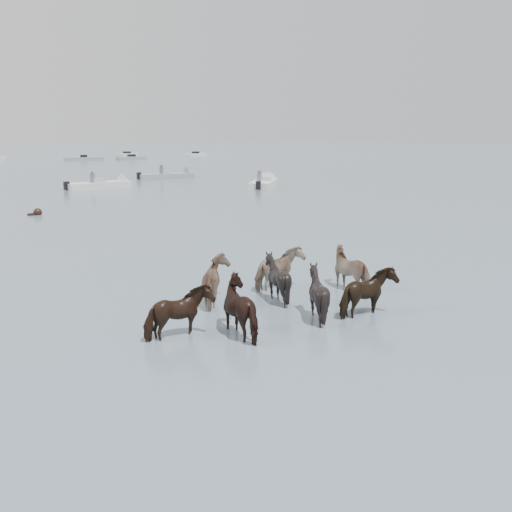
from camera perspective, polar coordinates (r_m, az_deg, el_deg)
ground at (r=11.96m, az=-4.21°, el=-7.57°), size 400.00×400.00×0.00m
pony_herd at (r=13.28m, az=2.62°, el=-3.28°), size 7.08×3.98×1.31m
swimming_pony at (r=30.78m, az=-21.28°, el=4.08°), size 0.72×0.44×0.44m
motorboat_c at (r=44.58m, az=-14.79°, el=6.97°), size 5.48×1.77×1.92m
motorboat_d at (r=44.88m, az=0.90°, el=7.40°), size 5.39×5.17×1.92m
motorboat_e at (r=52.88m, az=-8.33°, el=8.02°), size 5.71×2.46×1.92m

